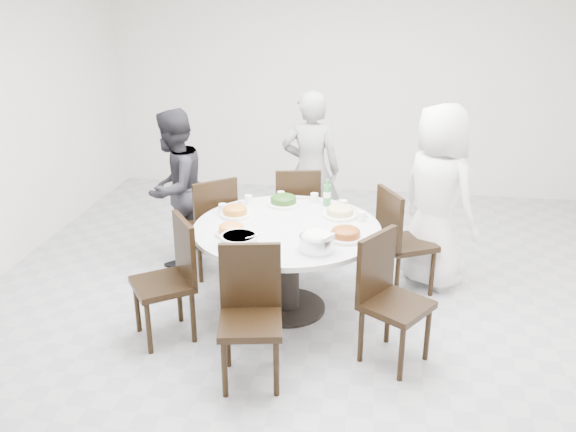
# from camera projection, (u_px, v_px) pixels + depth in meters

# --- Properties ---
(floor) EXTENTS (6.00, 6.00, 0.01)m
(floor) POSITION_uv_depth(u_px,v_px,m) (319.00, 299.00, 5.30)
(floor) COLOR #A7A7AB
(floor) RESTS_ON ground
(wall_back) EXTENTS (6.00, 0.01, 2.80)m
(wall_back) POSITION_uv_depth(u_px,v_px,m) (347.00, 82.00, 7.55)
(wall_back) COLOR silver
(wall_back) RESTS_ON ground
(wall_front) EXTENTS (6.00, 0.01, 2.80)m
(wall_front) POSITION_uv_depth(u_px,v_px,m) (232.00, 365.00, 2.02)
(wall_front) COLOR silver
(wall_front) RESTS_ON ground
(dining_table) EXTENTS (1.50, 1.50, 0.75)m
(dining_table) POSITION_uv_depth(u_px,v_px,m) (287.00, 269.00, 5.00)
(dining_table) COLOR silver
(dining_table) RESTS_ON floor
(chair_ne) EXTENTS (0.57, 0.57, 0.95)m
(chair_ne) POSITION_uv_depth(u_px,v_px,m) (407.00, 241.00, 5.28)
(chair_ne) COLOR black
(chair_ne) RESTS_ON floor
(chair_n) EXTENTS (0.49, 0.49, 0.95)m
(chair_n) POSITION_uv_depth(u_px,v_px,m) (297.00, 212.00, 5.94)
(chair_n) COLOR black
(chair_n) RESTS_ON floor
(chair_nw) EXTENTS (0.59, 0.59, 0.95)m
(chair_nw) POSITION_uv_depth(u_px,v_px,m) (208.00, 224.00, 5.64)
(chair_nw) COLOR black
(chair_nw) RESTS_ON floor
(chair_sw) EXTENTS (0.59, 0.59, 0.95)m
(chair_sw) POSITION_uv_depth(u_px,v_px,m) (162.00, 282.00, 4.57)
(chair_sw) COLOR black
(chair_sw) RESTS_ON floor
(chair_s) EXTENTS (0.49, 0.49, 0.95)m
(chair_s) POSITION_uv_depth(u_px,v_px,m) (250.00, 320.00, 4.05)
(chair_s) COLOR black
(chair_s) RESTS_ON floor
(chair_se) EXTENTS (0.58, 0.58, 0.95)m
(chair_se) POSITION_uv_depth(u_px,v_px,m) (397.00, 303.00, 4.28)
(chair_se) COLOR black
(chair_se) RESTS_ON floor
(diner_right) EXTENTS (0.93, 0.94, 1.64)m
(diner_right) POSITION_uv_depth(u_px,v_px,m) (437.00, 197.00, 5.31)
(diner_right) COLOR white
(diner_right) RESTS_ON floor
(diner_middle) EXTENTS (0.59, 0.39, 1.61)m
(diner_middle) POSITION_uv_depth(u_px,v_px,m) (311.00, 170.00, 6.10)
(diner_middle) COLOR black
(diner_middle) RESTS_ON floor
(diner_left) EXTENTS (0.71, 0.83, 1.50)m
(diner_left) POSITION_uv_depth(u_px,v_px,m) (175.00, 188.00, 5.75)
(diner_left) COLOR black
(diner_left) RESTS_ON floor
(dish_greens) EXTENTS (0.29, 0.29, 0.07)m
(dish_greens) POSITION_uv_depth(u_px,v_px,m) (283.00, 201.00, 5.31)
(dish_greens) COLOR white
(dish_greens) RESTS_ON dining_table
(dish_pale) EXTENTS (0.29, 0.29, 0.08)m
(dish_pale) POSITION_uv_depth(u_px,v_px,m) (340.00, 212.00, 5.05)
(dish_pale) COLOR white
(dish_pale) RESTS_ON dining_table
(dish_orange) EXTENTS (0.26, 0.26, 0.07)m
(dish_orange) POSITION_uv_depth(u_px,v_px,m) (235.00, 212.00, 5.06)
(dish_orange) COLOR white
(dish_orange) RESTS_ON dining_table
(dish_redbrown) EXTENTS (0.28, 0.28, 0.07)m
(dish_redbrown) POSITION_uv_depth(u_px,v_px,m) (346.00, 235.00, 4.62)
(dish_redbrown) COLOR white
(dish_redbrown) RESTS_ON dining_table
(dish_tofu) EXTENTS (0.25, 0.25, 0.06)m
(dish_tofu) POSITION_uv_depth(u_px,v_px,m) (231.00, 231.00, 4.70)
(dish_tofu) COLOR white
(dish_tofu) RESTS_ON dining_table
(rice_bowl) EXTENTS (0.26, 0.26, 0.11)m
(rice_bowl) POSITION_uv_depth(u_px,v_px,m) (317.00, 243.00, 4.42)
(rice_bowl) COLOR silver
(rice_bowl) RESTS_ON dining_table
(soup_bowl) EXTENTS (0.28, 0.28, 0.09)m
(soup_bowl) POSITION_uv_depth(u_px,v_px,m) (239.00, 241.00, 4.49)
(soup_bowl) COLOR white
(soup_bowl) RESTS_ON dining_table
(beverage_bottle) EXTENTS (0.07, 0.07, 0.24)m
(beverage_bottle) POSITION_uv_depth(u_px,v_px,m) (327.00, 192.00, 5.27)
(beverage_bottle) COLOR #2D7136
(beverage_bottle) RESTS_ON dining_table
(tea_cups) EXTENTS (0.07, 0.07, 0.08)m
(tea_cups) POSITION_uv_depth(u_px,v_px,m) (301.00, 195.00, 5.44)
(tea_cups) COLOR white
(tea_cups) RESTS_ON dining_table
(chopsticks) EXTENTS (0.24, 0.04, 0.01)m
(chopsticks) POSITION_uv_depth(u_px,v_px,m) (299.00, 197.00, 5.49)
(chopsticks) COLOR tan
(chopsticks) RESTS_ON dining_table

